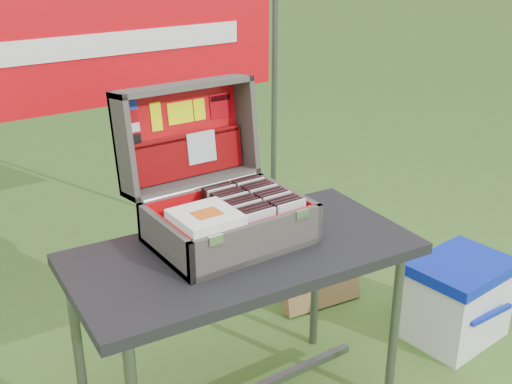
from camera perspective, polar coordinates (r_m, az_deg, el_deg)
table at (r=2.41m, az=-1.10°, el=-12.94°), size 1.24×0.69×0.75m
table_top at (r=2.23m, az=-1.17°, el=-5.52°), size 1.24×0.69×0.04m
table_leg_fr at (r=2.57m, az=12.22°, el=-11.63°), size 0.04×0.04×0.71m
table_leg_bl at (r=2.42m, az=-15.40°, el=-14.35°), size 0.04×0.04×0.71m
table_leg_br at (r=2.86m, az=5.32°, el=-7.39°), size 0.04×0.04×0.71m
suitcase at (r=2.22m, az=-3.24°, el=2.06°), size 0.53×0.54×0.51m
suitcase_base_bottom at (r=2.27m, az=-2.31°, el=-4.14°), size 0.53×0.38×0.02m
suitcase_base_wall_front at (r=2.11m, az=0.26°, el=-4.47°), size 0.53×0.02×0.14m
suitcase_base_wall_back at (r=2.38m, az=-4.63°, el=-1.25°), size 0.53×0.02×0.14m
suitcase_base_wall_left at (r=2.13m, az=-8.13°, el=-4.38°), size 0.02×0.38×0.14m
suitcase_base_wall_right at (r=2.37m, az=2.85°, el=-1.28°), size 0.02×0.38×0.14m
suitcase_liner_floor at (r=2.26m, az=-2.32°, el=-3.84°), size 0.49×0.34×0.01m
suitcase_latch_left at (r=1.99m, az=-3.60°, el=-4.27°), size 0.05×0.01×0.03m
suitcase_latch_right at (r=2.17m, az=4.11°, el=-1.98°), size 0.05×0.01×0.03m
suitcase_hinge at (r=2.36m, az=-4.81°, el=0.41°), size 0.48×0.02×0.02m
suitcase_lid_back at (r=2.43m, az=-6.76°, el=5.26°), size 0.53×0.07×0.38m
suitcase_lid_rim_far at (r=2.35m, az=-6.52°, el=9.33°), size 0.53×0.14×0.04m
suitcase_lid_rim_near at (r=2.42m, az=-5.66°, el=0.96°), size 0.53×0.14×0.04m
suitcase_lid_rim_left at (r=2.28m, az=-11.69°, el=3.93°), size 0.02×0.19×0.39m
suitcase_lid_rim_right at (r=2.50m, az=-0.96°, el=6.10°), size 0.02×0.19×0.39m
suitcase_lid_liner at (r=2.42m, az=-6.61°, el=5.22°), size 0.48×0.05×0.33m
suitcase_liner_wall_front at (r=2.11m, az=0.05°, el=-4.08°), size 0.49×0.01×0.12m
suitcase_liner_wall_back at (r=2.37m, az=-4.47°, el=-1.12°), size 0.49×0.01×0.12m
suitcase_liner_wall_left at (r=2.13m, az=-7.82°, el=-4.04°), size 0.01×0.34×0.12m
suitcase_liner_wall_right at (r=2.36m, az=2.59°, el=-1.13°), size 0.01×0.34×0.12m
suitcase_lid_pocket at (r=2.42m, az=-6.19°, el=3.15°), size 0.47×0.05×0.15m
suitcase_pocket_edge at (r=2.40m, az=-6.30°, el=4.87°), size 0.46×0.02×0.02m
suitcase_pocket_cd at (r=2.43m, az=-4.88°, el=3.99°), size 0.12×0.02×0.12m
lid_sticker_cc_a at (r=2.31m, az=-11.13°, el=7.56°), size 0.05×0.01×0.03m
lid_sticker_cc_b at (r=2.32m, az=-11.01°, el=6.59°), size 0.05×0.01×0.03m
lid_sticker_cc_c at (r=2.33m, az=-10.88°, el=5.62°), size 0.05×0.01×0.03m
lid_sticker_cc_d at (r=2.33m, az=-10.76°, el=4.66°), size 0.05×0.01×0.03m
lid_card_neon_tall at (r=2.36m, az=-8.87°, el=6.62°), size 0.04×0.02×0.10m
lid_card_neon_main at (r=2.40m, az=-6.73°, el=7.02°), size 0.10×0.01×0.08m
lid_card_neon_small at (r=2.44m, az=-5.06°, el=7.32°), size 0.05×0.01×0.08m
lid_sticker_band at (r=2.49m, az=-3.16°, el=7.66°), size 0.09×0.01×0.09m
lid_sticker_band_bar at (r=2.48m, az=-3.22°, el=8.34°), size 0.08×0.01×0.02m
cd_left_0 at (r=2.14m, az=0.45°, el=-3.34°), size 0.12×0.01×0.13m
cd_left_1 at (r=2.16m, az=0.13°, el=-3.14°), size 0.12×0.01×0.13m
cd_left_2 at (r=2.17m, az=-0.18°, el=-2.95°), size 0.12×0.01×0.13m
cd_left_3 at (r=2.19m, az=-0.49°, el=-2.75°), size 0.12×0.01×0.13m
cd_left_4 at (r=2.20m, az=-0.79°, el=-2.56°), size 0.12×0.01×0.13m
cd_left_5 at (r=2.22m, az=-1.09°, el=-2.38°), size 0.12×0.01×0.13m
cd_left_6 at (r=2.23m, az=-1.38°, el=-2.19°), size 0.12×0.01×0.13m
cd_left_7 at (r=2.25m, az=-1.67°, el=-2.01°), size 0.12×0.01×0.13m
cd_left_8 at (r=2.27m, az=-1.95°, el=-1.83°), size 0.12×0.01×0.13m
cd_left_9 at (r=2.28m, az=-2.23°, el=-1.65°), size 0.12×0.01×0.13m
cd_left_10 at (r=2.30m, az=-2.51°, el=-1.48°), size 0.12×0.01×0.13m
cd_left_11 at (r=2.31m, az=-2.79°, el=-1.31°), size 0.12×0.01×0.13m
cd_left_12 at (r=2.33m, az=-3.05°, el=-1.14°), size 0.12×0.01×0.13m
cd_left_13 at (r=2.35m, az=-3.32°, el=-0.97°), size 0.12×0.01×0.13m
cd_left_14 at (r=2.36m, az=-3.58°, el=-0.80°), size 0.12×0.01×0.13m
cd_right_0 at (r=2.21m, az=3.16°, el=-2.52°), size 0.12×0.01×0.13m
cd_right_1 at (r=2.22m, az=2.84°, el=-2.34°), size 0.12×0.01×0.13m
cd_right_2 at (r=2.24m, az=2.52°, el=-2.15°), size 0.12×0.01×0.13m
cd_right_3 at (r=2.25m, az=2.20°, el=-1.97°), size 0.12×0.01×0.13m
cd_right_4 at (r=2.27m, az=1.89°, el=-1.79°), size 0.12×0.01×0.13m
cd_right_5 at (r=2.28m, az=1.58°, el=-1.62°), size 0.12×0.01×0.13m
cd_right_6 at (r=2.30m, az=1.28°, el=-1.44°), size 0.12×0.01×0.13m
cd_right_7 at (r=2.32m, az=0.98°, el=-1.27°), size 0.12×0.01×0.13m
cd_right_8 at (r=2.33m, az=0.68°, el=-1.10°), size 0.12×0.01×0.13m
cd_right_9 at (r=2.35m, az=0.39°, el=-0.93°), size 0.12×0.01×0.13m
cd_right_10 at (r=2.36m, az=0.10°, el=-0.77°), size 0.12×0.01×0.13m
cd_right_11 at (r=2.38m, az=-0.18°, el=-0.61°), size 0.12×0.01×0.13m
cd_right_12 at (r=2.39m, az=-0.46°, el=-0.45°), size 0.12×0.01×0.13m
cd_right_13 at (r=2.41m, az=-0.74°, el=-0.29°), size 0.12×0.01×0.13m
cd_right_14 at (r=2.43m, az=-1.01°, el=-0.13°), size 0.12×0.01×0.13m
songbook_0 at (r=2.09m, az=-4.50°, el=-2.53°), size 0.20×0.20×0.00m
songbook_1 at (r=2.09m, az=-4.51°, el=-2.40°), size 0.20×0.20×0.00m
songbook_2 at (r=2.09m, az=-4.51°, el=-2.28°), size 0.20×0.20×0.00m
songbook_3 at (r=2.09m, az=-4.52°, el=-2.15°), size 0.20×0.20×0.00m
songbook_4 at (r=2.08m, az=-4.52°, el=-2.03°), size 0.20×0.20×0.00m
songbook_5 at (r=2.08m, az=-4.52°, el=-1.90°), size 0.20×0.20×0.00m
songbook_graphic at (r=2.07m, az=-4.39°, el=-1.90°), size 0.09×0.07×0.00m
cooler at (r=3.11m, az=17.50°, el=-9.11°), size 0.47×0.38×0.39m
cooler_body at (r=3.13m, az=17.45°, el=-9.52°), size 0.45×0.35×0.34m
cooler_lid at (r=3.03m, az=17.87°, el=-6.38°), size 0.47×0.38×0.05m
cooler_handle at (r=3.02m, az=20.20°, el=-10.20°), size 0.26×0.02×0.02m
cardboard_box at (r=3.23m, az=5.62°, el=-6.36°), size 0.44×0.20×0.45m
banner_post_right at (r=3.49m, az=1.62°, el=7.14°), size 0.03×0.03×1.70m
banner at (r=2.97m, az=-11.91°, el=12.88°), size 1.60×0.02×0.55m
banner_text at (r=2.96m, az=-11.81°, el=12.85°), size 1.20×0.00×0.10m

